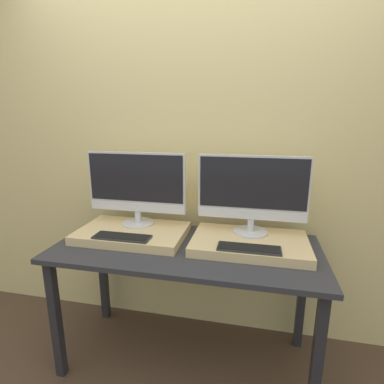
{
  "coord_description": "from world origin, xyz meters",
  "views": [
    {
      "loc": [
        0.38,
        -1.25,
        1.54
      ],
      "look_at": [
        0.0,
        0.51,
        1.08
      ],
      "focal_mm": 28.0,
      "sensor_mm": 36.0,
      "label": 1
    }
  ],
  "objects_px": {
    "monitor_right": "(252,192)",
    "keyboard_right": "(249,248)",
    "monitor_left": "(136,186)",
    "keyboard_left": "(122,237)"
  },
  "relations": [
    {
      "from": "monitor_right",
      "to": "keyboard_right",
      "type": "height_order",
      "value": "monitor_right"
    },
    {
      "from": "monitor_left",
      "to": "keyboard_right",
      "type": "bearing_deg",
      "value": -18.49
    },
    {
      "from": "monitor_left",
      "to": "monitor_right",
      "type": "xyz_separation_m",
      "value": [
        0.73,
        0.0,
        0.0
      ]
    },
    {
      "from": "keyboard_left",
      "to": "keyboard_right",
      "type": "bearing_deg",
      "value": 0.0
    },
    {
      "from": "keyboard_left",
      "to": "monitor_right",
      "type": "distance_m",
      "value": 0.81
    },
    {
      "from": "keyboard_left",
      "to": "keyboard_right",
      "type": "height_order",
      "value": "same"
    },
    {
      "from": "monitor_left",
      "to": "keyboard_right",
      "type": "distance_m",
      "value": 0.81
    },
    {
      "from": "keyboard_right",
      "to": "monitor_left",
      "type": "bearing_deg",
      "value": 161.51
    },
    {
      "from": "monitor_left",
      "to": "monitor_right",
      "type": "height_order",
      "value": "same"
    },
    {
      "from": "monitor_left",
      "to": "keyboard_right",
      "type": "height_order",
      "value": "monitor_left"
    }
  ]
}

